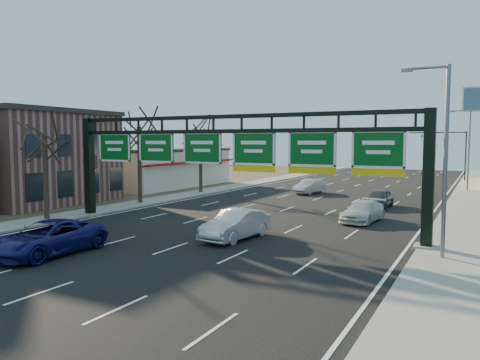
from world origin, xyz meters
The scene contains 19 objects.
ground centered at (0.00, 0.00, 0.00)m, with size 160.00×160.00×0.00m, color black.
sidewalk_left centered at (-12.80, 20.00, 0.06)m, with size 3.00×120.00×0.12m, color gray.
sidewalk_right centered at (12.80, 20.00, 0.06)m, with size 3.00×120.00×0.12m, color gray.
dirt_strip_left centered at (-25.00, 20.00, 0.03)m, with size 21.00×120.00×0.06m, color #473D2B.
lane_markings centered at (0.00, 20.00, 0.01)m, with size 21.60×120.00×0.01m, color white.
sign_gantry centered at (0.16, 8.00, 4.63)m, with size 24.60×1.20×7.20m.
brick_block centered at (-21.50, 11.00, 4.16)m, with size 10.40×12.40×8.30m.
cream_strip centered at (-21.48, 29.00, 2.36)m, with size 10.90×18.40×4.70m.
tree_gantry centered at (-12.80, 5.00, 7.11)m, with size 3.60×3.60×8.48m.
tree_mid centered at (-12.80, 15.00, 7.85)m, with size 3.60×3.60×9.24m.
tree_far centered at (-12.80, 25.00, 7.48)m, with size 3.60×3.60×8.86m.
streetlight_near centered at (12.47, 6.00, 5.08)m, with size 2.15×0.22×9.00m.
streetlight_far centered at (12.47, 40.00, 5.08)m, with size 2.15×0.22×9.00m.
traffic_signal_mast centered at (5.69, 55.00, 5.50)m, with size 10.16×0.54×7.00m.
car_blue_suv centered at (-4.53, -1.83, 0.82)m, with size 2.73×5.92×1.65m, color navy.
car_silver_sedan centered at (1.88, 5.63, 0.83)m, with size 1.75×5.03×1.66m, color #BBBABF.
car_white_wagon centered at (6.88, 14.86, 0.71)m, with size 1.99×4.88×1.42m, color silver.
car_grey_far centered at (6.43, 22.61, 0.76)m, with size 1.80×4.47×1.52m, color #44474A.
car_silver_distant centered at (-2.19, 29.85, 0.76)m, with size 1.60×4.60×1.51m, color #ADADB2.
Camera 1 is at (14.20, -17.38, 5.51)m, focal length 35.00 mm.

